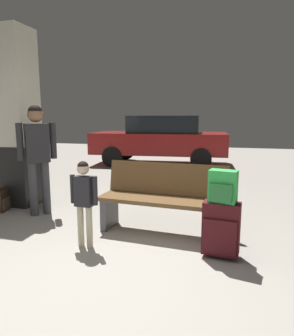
{
  "coord_description": "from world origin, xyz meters",
  "views": [
    {
      "loc": [
        1.21,
        -2.35,
        1.49
      ],
      "look_at": [
        0.22,
        1.3,
        0.85
      ],
      "focal_mm": 32.85,
      "sensor_mm": 36.0,
      "label": 1
    }
  ],
  "objects": [
    {
      "name": "bench",
      "position": [
        0.4,
        1.39,
        0.44
      ],
      "size": [
        1.63,
        0.64,
        0.89
      ],
      "color": "brown",
      "rests_on": "ground_plane"
    },
    {
      "name": "suitcase",
      "position": [
        1.16,
        0.83,
        0.32
      ],
      "size": [
        0.4,
        0.27,
        0.6
      ],
      "color": "#471419",
      "rests_on": "ground_plane"
    },
    {
      "name": "backpack_dark_floor",
      "position": [
        -2.27,
        1.6,
        0.17
      ],
      "size": [
        0.25,
        0.31,
        0.34
      ],
      "color": "black",
      "rests_on": "ground_plane"
    },
    {
      "name": "child",
      "position": [
        -0.36,
        0.7,
        0.61
      ],
      "size": [
        0.34,
        0.21,
        1.0
      ],
      "color": "beige",
      "rests_on": "ground_plane"
    },
    {
      "name": "backpack_bright",
      "position": [
        1.15,
        0.83,
        0.77
      ],
      "size": [
        0.31,
        0.24,
        0.34
      ],
      "color": "green",
      "rests_on": "suitcase"
    },
    {
      "name": "ground_plane",
      "position": [
        0.0,
        4.0,
        -0.05
      ],
      "size": [
        18.0,
        18.0,
        0.1
      ],
      "primitive_type": "cube",
      "color": "gray"
    },
    {
      "name": "parked_car_far",
      "position": [
        -0.9,
        7.04,
        0.81
      ],
      "size": [
        4.23,
        2.07,
        1.51
      ],
      "color": "maroon",
      "rests_on": "ground_plane"
    },
    {
      "name": "adult",
      "position": [
        -1.56,
        1.61,
        1.02
      ],
      "size": [
        0.43,
        0.43,
        1.65
      ],
      "color": "#38383D",
      "rests_on": "ground_plane"
    },
    {
      "name": "structural_pillar",
      "position": [
        -2.22,
        2.05,
        1.43
      ],
      "size": [
        0.57,
        0.57,
        2.89
      ],
      "color": "black",
      "rests_on": "ground_plane"
    }
  ]
}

